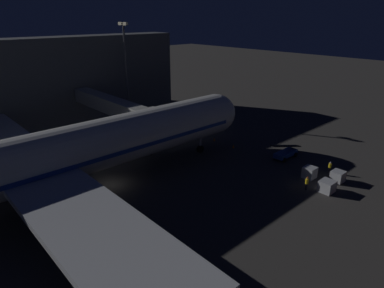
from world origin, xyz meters
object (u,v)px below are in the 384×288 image
object	(u,v)px
apron_floodlight_mast	(126,64)
ground_crew_by_tug	(330,167)
baggage_container_near_belt	(310,172)
traffic_cone_nose_starboard	(214,139)
jet_bridge	(119,108)
belt_loader	(286,153)
ground_crew_marshaller_fwd	(307,183)
baggage_container_mid_row	(327,186)
airliner_at_gate	(33,164)
traffic_cone_nose_port	(233,146)
baggage_container_spare	(338,176)

from	to	relation	value
apron_floodlight_mast	ground_crew_by_tug	size ratio (longest dim) A/B	11.17
baggage_container_near_belt	traffic_cone_nose_starboard	bearing A→B (deg)	-2.16
jet_bridge	apron_floodlight_mast	xyz separation A→B (m)	(12.16, -9.43, 5.25)
belt_loader	ground_crew_marshaller_fwd	distance (m)	10.03
baggage_container_mid_row	traffic_cone_nose_starboard	bearing A→B (deg)	-6.70
baggage_container_near_belt	ground_crew_marshaller_fwd	distance (m)	3.66
belt_loader	baggage_container_mid_row	size ratio (longest dim) A/B	4.14
baggage_container_near_belt	belt_loader	bearing A→B (deg)	-30.04
airliner_at_gate	baggage_container_mid_row	bearing A→B (deg)	-125.37
airliner_at_gate	traffic_cone_nose_port	distance (m)	30.84
airliner_at_gate	apron_floodlight_mast	xyz separation A→B (m)	(25.50, -27.82, 5.35)
apron_floodlight_mast	baggage_container_near_belt	bearing A→B (deg)	-177.59
traffic_cone_nose_starboard	baggage_container_spare	bearing A→B (deg)	-177.34
jet_bridge	ground_crew_marshaller_fwd	world-z (taller)	jet_bridge
airliner_at_gate	baggage_container_near_belt	world-z (taller)	airliner_at_gate
baggage_container_spare	belt_loader	bearing A→B (deg)	-10.84
apron_floodlight_mast	ground_crew_marshaller_fwd	xyz separation A→B (m)	(-43.23, 1.58, -10.08)
baggage_container_near_belt	airliner_at_gate	bearing A→B (deg)	61.22
baggage_container_near_belt	baggage_container_spare	size ratio (longest dim) A/B	0.98
belt_loader	traffic_cone_nose_port	bearing A→B (deg)	18.53
baggage_container_mid_row	traffic_cone_nose_starboard	distance (m)	22.03
apron_floodlight_mast	baggage_container_mid_row	distance (m)	46.34
baggage_container_near_belt	traffic_cone_nose_port	distance (m)	14.08
airliner_at_gate	ground_crew_by_tug	distance (m)	37.52
jet_bridge	baggage_container_mid_row	size ratio (longest dim) A/B	13.96
jet_bridge	apron_floodlight_mast	distance (m)	16.26
jet_bridge	traffic_cone_nose_starboard	xyz separation A→B (m)	(-11.14, -11.89, -5.53)
baggage_container_mid_row	apron_floodlight_mast	bearing A→B (deg)	-0.15
baggage_container_near_belt	baggage_container_mid_row	distance (m)	3.90
ground_crew_by_tug	apron_floodlight_mast	bearing A→B (deg)	6.72
traffic_cone_nose_port	ground_crew_by_tug	bearing A→B (deg)	-170.31
ground_crew_by_tug	traffic_cone_nose_port	world-z (taller)	ground_crew_by_tug
traffic_cone_nose_port	baggage_container_near_belt	bearing A→B (deg)	177.17
airliner_at_gate	baggage_container_spare	distance (m)	37.11
airliner_at_gate	traffic_cone_nose_port	bearing A→B (deg)	-94.16
baggage_container_near_belt	ground_crew_by_tug	size ratio (longest dim) A/B	0.92
airliner_at_gate	ground_crew_by_tug	bearing A→B (deg)	-117.93
apron_floodlight_mast	traffic_cone_nose_port	size ratio (longest dim) A/B	34.91
belt_loader	baggage_container_spare	xyz separation A→B (m)	(-9.01, 1.73, -0.11)
traffic_cone_nose_starboard	traffic_cone_nose_port	bearing A→B (deg)	180.00
baggage_container_mid_row	traffic_cone_nose_starboard	size ratio (longest dim) A/B	3.28
ground_crew_by_tug	baggage_container_spare	bearing A→B (deg)	140.06
baggage_container_mid_row	ground_crew_by_tug	world-z (taller)	ground_crew_by_tug
belt_loader	traffic_cone_nose_starboard	distance (m)	12.84
baggage_container_spare	jet_bridge	bearing A→B (deg)	21.52
traffic_cone_nose_starboard	jet_bridge	bearing A→B (deg)	46.86
airliner_at_gate	traffic_cone_nose_port	size ratio (longest dim) A/B	115.63
belt_loader	apron_floodlight_mast	bearing A→B (deg)	8.23
traffic_cone_nose_port	traffic_cone_nose_starboard	size ratio (longest dim) A/B	1.00
belt_loader	baggage_container_spare	bearing A→B (deg)	169.16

